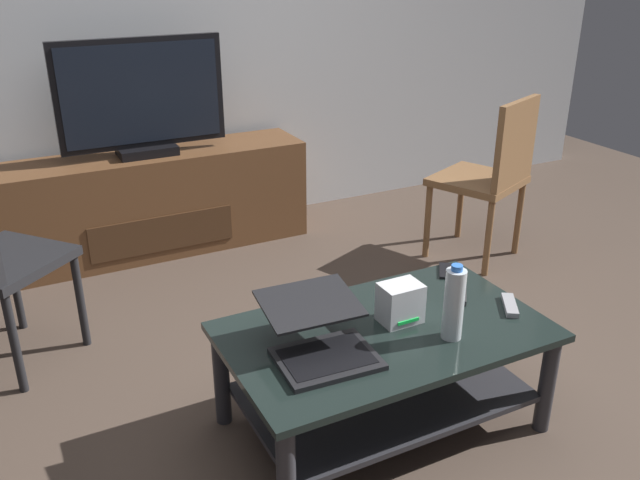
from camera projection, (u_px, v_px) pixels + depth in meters
name	position (u px, v px, depth m)	size (l,w,h in m)	color
ground_plane	(369.00, 413.00, 2.60)	(7.68, 7.68, 0.00)	#4C3D33
coffee_table	(384.00, 359.00, 2.43)	(1.14, 0.68, 0.42)	black
media_cabinet	(152.00, 203.00, 3.90)	(1.81, 0.41, 0.59)	brown
television	(142.00, 100.00, 3.64)	(0.91, 0.20, 0.64)	black
dining_chair	(492.00, 172.00, 3.69)	(0.58, 0.58, 0.94)	brown
laptop	(320.00, 336.00, 2.22)	(0.35, 0.42, 0.17)	black
router_box	(400.00, 303.00, 2.40)	(0.15, 0.11, 0.15)	silver
water_bottle_near	(454.00, 304.00, 2.28)	(0.07, 0.07, 0.28)	silver
cell_phone	(448.00, 271.00, 2.79)	(0.07, 0.14, 0.01)	black
tv_remote	(461.00, 294.00, 2.59)	(0.04, 0.16, 0.02)	#2D2D30
soundbar_remote	(510.00, 305.00, 2.52)	(0.04, 0.16, 0.02)	#99999E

